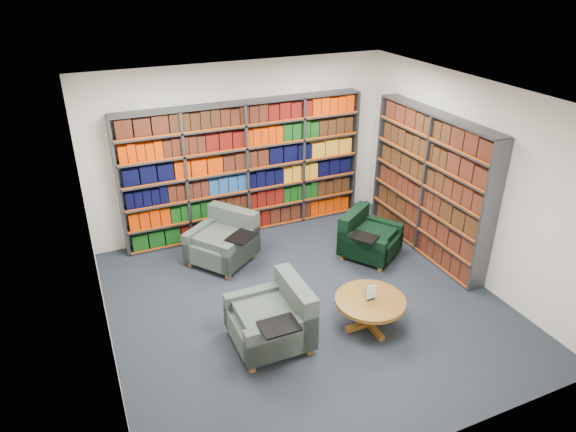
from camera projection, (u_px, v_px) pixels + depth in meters
name	position (u px, v px, depth m)	size (l,w,h in m)	color
room_shell	(307.00, 211.00, 6.31)	(5.02, 5.02, 2.82)	black
bookshelf_back	(245.00, 169.00, 8.37)	(4.00, 0.28, 2.20)	#47494F
bookshelf_right	(429.00, 185.00, 7.78)	(0.28, 2.50, 2.20)	#47494F
chair_teal_left	(225.00, 241.00, 7.84)	(1.18, 1.20, 0.77)	#0B2D3B
chair_green_right	(366.00, 238.00, 7.97)	(1.08, 1.08, 0.71)	black
chair_teal_front	(276.00, 320.00, 6.12)	(0.87, 1.02, 0.79)	#0B2D3B
coffee_table	(370.00, 305.00, 6.37)	(0.88, 0.88, 0.62)	brown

